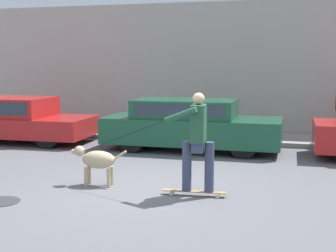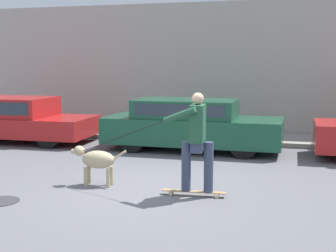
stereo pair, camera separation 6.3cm
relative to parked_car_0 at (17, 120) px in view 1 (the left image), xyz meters
name	(u,v)px [view 1 (the left image)]	position (x,y,z in m)	size (l,w,h in m)	color
ground_plane	(153,191)	(5.30, -3.97, -0.62)	(36.00, 36.00, 0.00)	slate
back_wall	(219,69)	(5.30, 3.05, 1.44)	(32.00, 0.30, 4.11)	#ADA89E
sidewalk_curb	(212,137)	(5.30, 1.93, -0.55)	(30.00, 1.90, 0.13)	gray
parked_car_0	(17,120)	(0.00, 0.00, 0.00)	(4.30, 1.96, 1.27)	black
parked_car_1	(190,125)	(5.07, 0.00, 0.04)	(4.51, 1.68, 1.31)	black
dog	(97,160)	(4.19, -3.86, -0.14)	(1.05, 0.37, 0.73)	tan
skateboarder	(197,138)	(6.10, -4.06, 0.38)	(2.76, 0.65, 1.75)	beige
manhole_cover	(1,202)	(3.10, -5.24, -0.61)	(0.60, 0.60, 0.01)	#38383D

